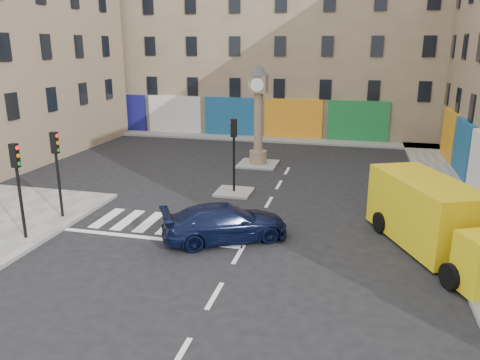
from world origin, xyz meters
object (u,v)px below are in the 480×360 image
at_px(traffic_light_left_far, 57,161).
at_px(yellow_van, 435,218).
at_px(traffic_light_left_near, 17,176).
at_px(clock_pillar, 259,109).
at_px(traffic_light_island, 234,144).
at_px(navy_sedan, 225,223).

height_order(traffic_light_left_far, yellow_van, traffic_light_left_far).
relative_size(traffic_light_left_near, clock_pillar, 0.61).
bearing_deg(yellow_van, traffic_light_island, 126.30).
bearing_deg(navy_sedan, traffic_light_left_far, 57.01).
height_order(traffic_light_left_near, traffic_light_island, traffic_light_left_near).
relative_size(clock_pillar, navy_sedan, 1.25).
bearing_deg(navy_sedan, yellow_van, -113.47).
height_order(traffic_light_left_near, navy_sedan, traffic_light_left_near).
bearing_deg(navy_sedan, traffic_light_left_near, 75.07).
relative_size(traffic_light_left_far, clock_pillar, 0.61).
relative_size(traffic_light_island, clock_pillar, 0.61).
bearing_deg(yellow_van, navy_sedan, 162.00).
bearing_deg(navy_sedan, clock_pillar, -24.19).
bearing_deg(traffic_light_left_far, traffic_light_island, 40.60).
bearing_deg(traffic_light_island, traffic_light_left_near, -128.93).
bearing_deg(clock_pillar, traffic_light_left_far, -118.94).
distance_m(traffic_light_island, navy_sedan, 6.22).
relative_size(traffic_light_left_far, traffic_light_island, 1.00).
bearing_deg(clock_pillar, navy_sedan, -84.35).
bearing_deg(traffic_light_left_near, traffic_light_left_far, 90.00).
bearing_deg(navy_sedan, traffic_light_island, -18.48).
distance_m(traffic_light_left_near, traffic_light_left_far, 2.40).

